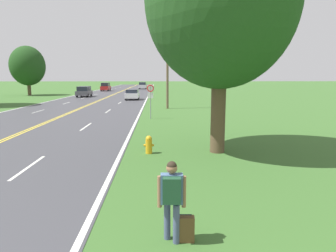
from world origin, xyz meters
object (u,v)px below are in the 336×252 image
object	(u,v)px
tree_left_verge	(221,1)
car_dark_grey_van_approaching	(84,91)
fire_hydrant	(149,144)
traffic_sign	(150,93)
car_silver_van_mid_far	(143,85)
suitcase	(185,229)
car_white_hatchback_nearest	(132,94)
hitchhiker_person	(172,194)
car_red_suv_mid_near	(106,87)
tree_mid_treeline	(28,66)

from	to	relation	value
tree_left_verge	car_dark_grey_van_approaching	bearing A→B (deg)	111.77
fire_hydrant	traffic_sign	xyz separation A→B (m)	(-0.17, 10.81, 1.64)
car_silver_van_mid_far	tree_left_verge	bearing A→B (deg)	7.07
suitcase	car_white_hatchback_nearest	size ratio (longest dim) A/B	0.16
hitchhiker_person	fire_hydrant	size ratio (longest dim) A/B	2.14
car_red_suv_mid_near	car_silver_van_mid_far	bearing A→B (deg)	-35.08
car_silver_van_mid_far	fire_hydrant	bearing A→B (deg)	4.50
car_dark_grey_van_approaching	car_red_suv_mid_near	world-z (taller)	car_red_suv_mid_near
tree_left_verge	car_red_suv_mid_near	xyz separation A→B (m)	(-14.48, 56.31, -5.42)
suitcase	traffic_sign	world-z (taller)	traffic_sign
car_red_suv_mid_near	hitchhiker_person	bearing A→B (deg)	-167.95
hitchhiker_person	fire_hydrant	bearing A→B (deg)	7.67
suitcase	tree_left_verge	size ratio (longest dim) A/B	0.06
fire_hydrant	car_red_suv_mid_near	xyz separation A→B (m)	(-11.45, 56.46, 0.57)
car_red_suv_mid_near	traffic_sign	bearing A→B (deg)	-164.86
hitchhiker_person	suitcase	bearing A→B (deg)	-84.80
car_white_hatchback_nearest	car_red_suv_mid_near	bearing A→B (deg)	-162.63
car_red_suv_mid_near	car_silver_van_mid_far	xyz separation A→B (m)	(7.95, 10.80, -0.02)
hitchhiker_person	traffic_sign	distance (m)	17.96
suitcase	tree_mid_treeline	size ratio (longest dim) A/B	0.07
traffic_sign	car_dark_grey_van_approaching	world-z (taller)	traffic_sign
traffic_sign	tree_left_verge	xyz separation A→B (m)	(3.19, -10.66, 4.35)
suitcase	fire_hydrant	distance (m)	7.15
fire_hydrant	tree_mid_treeline	size ratio (longest dim) A/B	0.09
car_red_suv_mid_near	car_silver_van_mid_far	distance (m)	13.41
fire_hydrant	tree_mid_treeline	world-z (taller)	tree_mid_treeline
hitchhiker_person	suitcase	size ratio (longest dim) A/B	2.87
fire_hydrant	car_white_hatchback_nearest	distance (m)	30.59
tree_mid_treeline	car_white_hatchback_nearest	bearing A→B (deg)	-29.63
fire_hydrant	car_dark_grey_van_approaching	world-z (taller)	car_dark_grey_van_approaching
car_dark_grey_van_approaching	car_red_suv_mid_near	bearing A→B (deg)	-0.62
suitcase	car_red_suv_mid_near	xyz separation A→B (m)	(-12.39, 63.55, 0.70)
car_red_suv_mid_near	car_silver_van_mid_far	world-z (taller)	car_red_suv_mid_near
tree_left_verge	tree_mid_treeline	size ratio (longest dim) A/B	1.18
hitchhiker_person	car_red_suv_mid_near	bearing A→B (deg)	13.14
tree_mid_treeline	car_red_suv_mid_near	size ratio (longest dim) A/B	2.16
traffic_sign	tree_mid_treeline	size ratio (longest dim) A/B	0.32
traffic_sign	car_silver_van_mid_far	bearing A→B (deg)	93.39
tree_left_verge	car_white_hatchback_nearest	size ratio (longest dim) A/B	2.71
hitchhiker_person	car_silver_van_mid_far	xyz separation A→B (m)	(-4.17, 74.36, -0.08)
hitchhiker_person	tree_left_verge	size ratio (longest dim) A/B	0.17
car_silver_van_mid_far	car_dark_grey_van_approaching	bearing A→B (deg)	-13.38
traffic_sign	car_dark_grey_van_approaching	bearing A→B (deg)	113.76
tree_mid_treeline	car_dark_grey_van_approaching	world-z (taller)	tree_mid_treeline
hitchhiker_person	car_red_suv_mid_near	distance (m)	64.70
car_white_hatchback_nearest	car_red_suv_mid_near	size ratio (longest dim) A/B	0.94
tree_mid_treeline	car_white_hatchback_nearest	size ratio (longest dim) A/B	2.31
suitcase	tree_mid_treeline	xyz separation A→B (m)	(-23.20, 48.32, 4.85)
traffic_sign	tree_mid_treeline	world-z (taller)	tree_mid_treeline
traffic_sign	car_white_hatchback_nearest	world-z (taller)	traffic_sign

